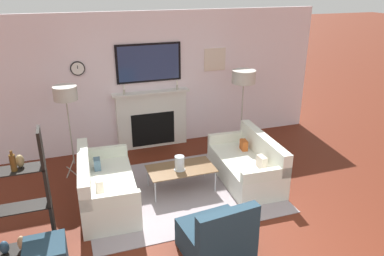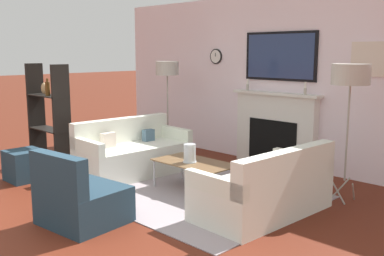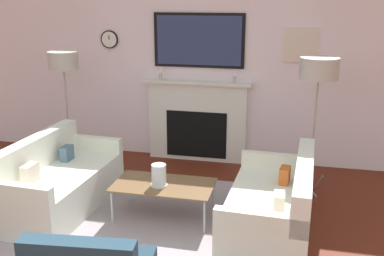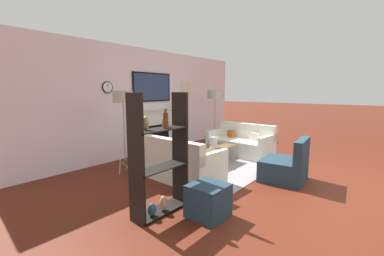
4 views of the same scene
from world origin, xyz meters
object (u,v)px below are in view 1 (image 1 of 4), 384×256
couch_left (105,188)px  shelf_unit (13,200)px  couch_right (248,165)px  floor_lamp_right (244,78)px  hurricane_candle (180,164)px  floor_lamp_left (65,95)px  coffee_table (181,169)px  armchair (217,237)px

couch_left → shelf_unit: 1.42m
couch_right → floor_lamp_right: (0.39, 1.08, 1.24)m
shelf_unit → couch_left: bearing=31.6°
couch_right → hurricane_candle: size_ratio=6.89×
couch_right → shelf_unit: 3.65m
floor_lamp_right → shelf_unit: size_ratio=1.03×
floor_lamp_left → couch_left: bearing=-69.7°
floor_lamp_left → shelf_unit: size_ratio=1.02×
coffee_table → floor_lamp_right: size_ratio=0.65×
armchair → floor_lamp_left: size_ratio=0.52×
floor_lamp_right → couch_left: bearing=-159.0°
couch_right → shelf_unit: shelf_unit is taller
armchair → shelf_unit: bearing=159.0°
coffee_table → armchair: bearing=-91.9°
couch_left → hurricane_candle: 1.21m
floor_lamp_left → shelf_unit: floor_lamp_left is taller
couch_left → armchair: bearing=-53.6°
floor_lamp_right → armchair: bearing=-121.3°
floor_lamp_left → coffee_table: bearing=-31.9°
floor_lamp_left → armchair: bearing=-59.5°
armchair → coffee_table: (0.06, 1.66, 0.10)m
couch_right → coffee_table: 1.18m
floor_lamp_left → shelf_unit: bearing=-112.8°
coffee_table → floor_lamp_left: bearing=148.1°
couch_left → couch_right: size_ratio=1.02×
coffee_table → floor_lamp_left: 2.23m
couch_left → couch_right: couch_left is taller
coffee_table → shelf_unit: size_ratio=0.67×
armchair → coffee_table: 1.66m
couch_left → shelf_unit: bearing=-148.4°
couch_left → floor_lamp_left: (-0.40, 1.07, 1.21)m
couch_left → floor_lamp_right: floor_lamp_right is taller
armchair → shelf_unit: 2.54m
armchair → hurricane_candle: size_ratio=3.62×
couch_right → hurricane_candle: 1.23m
floor_lamp_left → floor_lamp_right: bearing=0.0°
hurricane_candle → armchair: bearing=-90.6°
floor_lamp_right → coffee_table: bearing=-147.1°
couch_right → hurricane_candle: (-1.21, 0.02, 0.22)m
shelf_unit → floor_lamp_right: bearing=24.3°
couch_right → couch_left: bearing=179.9°
couch_right → armchair: bearing=-127.7°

